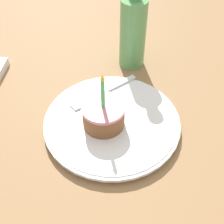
# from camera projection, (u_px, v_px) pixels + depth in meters

# --- Properties ---
(ground_plane) EXTENTS (2.40, 2.40, 0.04)m
(ground_plane) POSITION_uv_depth(u_px,v_px,m) (108.00, 124.00, 0.67)
(ground_plane) COLOR olive
(ground_plane) RESTS_ON ground
(plate) EXTENTS (0.28, 0.28, 0.02)m
(plate) POSITION_uv_depth(u_px,v_px,m) (112.00, 123.00, 0.64)
(plate) COLOR silver
(plate) RESTS_ON ground_plane
(cake_slice) EXTENTS (0.08, 0.08, 0.13)m
(cake_slice) POSITION_uv_depth(u_px,v_px,m) (103.00, 115.00, 0.61)
(cake_slice) COLOR brown
(cake_slice) RESTS_ON plate
(fork) EXTENTS (0.13, 0.14, 0.00)m
(fork) POSITION_uv_depth(u_px,v_px,m) (101.00, 94.00, 0.68)
(fork) COLOR silver
(fork) RESTS_ON plate
(bottle) EXTENTS (0.06, 0.06, 0.23)m
(bottle) POSITION_uv_depth(u_px,v_px,m) (133.00, 31.00, 0.72)
(bottle) COLOR #599959
(bottle) RESTS_ON ground_plane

